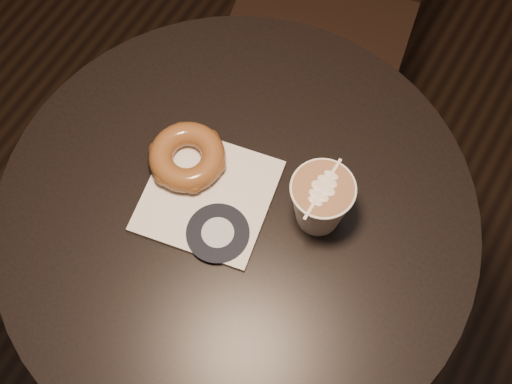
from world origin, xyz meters
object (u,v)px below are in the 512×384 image
pastry_bag (208,196)px  latte_cup (320,203)px  cafe_table (239,258)px  doughnut (187,157)px

pastry_bag → latte_cup: 0.17m
cafe_table → latte_cup: (0.10, 0.06, 0.25)m
cafe_table → latte_cup: 0.27m
pastry_bag → latte_cup: latte_cup is taller
latte_cup → cafe_table: bearing=-151.4°
cafe_table → doughnut: 0.25m
cafe_table → latte_cup: latte_cup is taller
doughnut → latte_cup: latte_cup is taller
pastry_bag → latte_cup: (0.15, 0.05, 0.05)m
doughnut → latte_cup: size_ratio=1.14×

